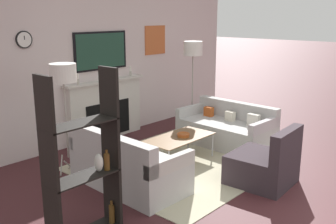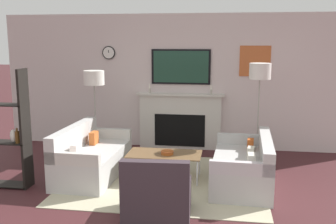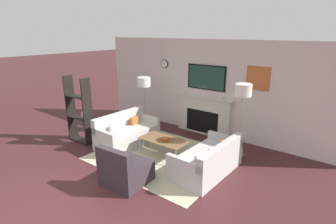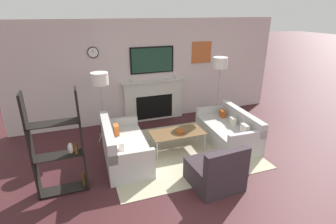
{
  "view_description": "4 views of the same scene",
  "coord_description": "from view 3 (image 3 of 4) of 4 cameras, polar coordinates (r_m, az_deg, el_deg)",
  "views": [
    {
      "loc": [
        -4.58,
        -0.85,
        2.31
      ],
      "look_at": [
        -0.07,
        3.18,
        0.8
      ],
      "focal_mm": 42.0,
      "sensor_mm": 36.0,
      "label": 1
    },
    {
      "loc": [
        0.93,
        -2.94,
        2.18
      ],
      "look_at": [
        -0.01,
        3.27,
        1.03
      ],
      "focal_mm": 42.0,
      "sensor_mm": 36.0,
      "label": 2
    },
    {
      "loc": [
        3.55,
        -1.59,
        2.9
      ],
      "look_at": [
        -0.19,
        3.35,
        0.98
      ],
      "focal_mm": 28.0,
      "sensor_mm": 36.0,
      "label": 3
    },
    {
      "loc": [
        -1.95,
        -1.78,
        2.88
      ],
      "look_at": [
        -0.14,
        3.24,
        0.8
      ],
      "focal_mm": 28.0,
      "sensor_mm": 36.0,
      "label": 4
    }
  ],
  "objects": [
    {
      "name": "couch_right",
      "position": [
        5.7,
        8.72,
        -10.48
      ],
      "size": [
        0.92,
        1.71,
        0.74
      ],
      "color": "#B6B3B1",
      "rests_on": "ground_plane"
    },
    {
      "name": "armchair",
      "position": [
        5.34,
        -9.34,
        -12.55
      ],
      "size": [
        0.85,
        0.86,
        0.84
      ],
      "color": "#31272D",
      "rests_on": "ground_plane"
    },
    {
      "name": "floor_lamp_right",
      "position": [
        6.0,
        16.06,
        4.34
      ],
      "size": [
        0.37,
        0.37,
        1.8
      ],
      "color": "#9E998E",
      "rests_on": "ground_plane"
    },
    {
      "name": "floor_lamp_left",
      "position": [
        7.57,
        -5.28,
        6.35
      ],
      "size": [
        0.38,
        0.38,
        1.64
      ],
      "color": "#9E998E",
      "rests_on": "ground_plane"
    },
    {
      "name": "decorative_bowl",
      "position": [
        6.23,
        -0.76,
        -5.94
      ],
      "size": [
        0.2,
        0.2,
        0.06
      ],
      "color": "#9E4A1B",
      "rests_on": "coffee_table"
    },
    {
      "name": "coffee_table",
      "position": [
        6.31,
        -0.92,
        -6.19
      ],
      "size": [
        1.16,
        0.6,
        0.42
      ],
      "color": "brown",
      "rests_on": "ground_plane"
    },
    {
      "name": "shelf_unit",
      "position": [
        7.36,
        -18.69,
        -0.11
      ],
      "size": [
        0.8,
        0.28,
        1.78
      ],
      "color": "black",
      "rests_on": "ground_plane"
    },
    {
      "name": "fireplace_wall",
      "position": [
        7.59,
        8.31,
        4.25
      ],
      "size": [
        7.38,
        0.28,
        2.7
      ],
      "color": "beige",
      "rests_on": "ground_plane"
    },
    {
      "name": "ground_plane",
      "position": [
        4.85,
        -24.46,
        -21.28
      ],
      "size": [
        60.0,
        60.0,
        0.0
      ],
      "primitive_type": "plane",
      "color": "#3F1D20"
    },
    {
      "name": "area_rug",
      "position": [
        6.41,
        -1.11,
        -9.62
      ],
      "size": [
        3.06,
        2.59,
        0.01
      ],
      "color": "#B2AC8D",
      "rests_on": "ground_plane"
    },
    {
      "name": "couch_left",
      "position": [
        7.05,
        -8.99,
        -4.7
      ],
      "size": [
        0.87,
        1.68,
        0.82
      ],
      "color": "#B6B3B1",
      "rests_on": "ground_plane"
    }
  ]
}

